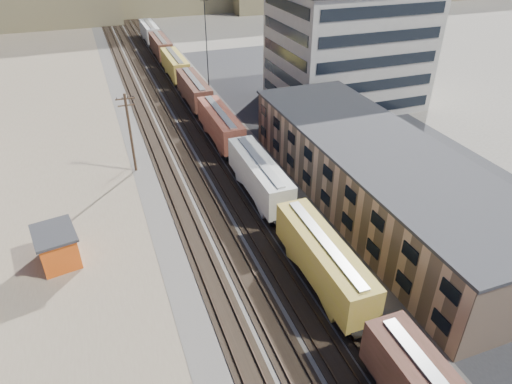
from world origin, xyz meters
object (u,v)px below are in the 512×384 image
object	(u,v)px
freight_train	(206,105)
parked_car_blue	(338,121)
maintenance_shed	(57,246)
utility_pole_north	(130,132)

from	to	relation	value
freight_train	parked_car_blue	xyz separation A→B (m)	(18.25, -8.16, -1.96)
parked_car_blue	maintenance_shed	bearing A→B (deg)	-174.65
maintenance_shed	utility_pole_north	bearing A→B (deg)	59.71
freight_train	maintenance_shed	size ratio (longest dim) A/B	23.26
freight_train	utility_pole_north	xyz separation A→B (m)	(-12.30, -11.68, 2.50)
parked_car_blue	utility_pole_north	bearing A→B (deg)	166.48
utility_pole_north	maintenance_shed	distance (m)	18.03
maintenance_shed	parked_car_blue	xyz separation A→B (m)	(39.46, 18.78, -0.89)
utility_pole_north	parked_car_blue	world-z (taller)	utility_pole_north
freight_train	maintenance_shed	world-z (taller)	freight_train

